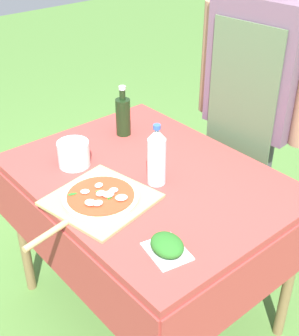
{
  "coord_description": "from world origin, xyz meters",
  "views": [
    {
      "loc": [
        1.26,
        -1.06,
        1.88
      ],
      "look_at": [
        0.01,
        0.0,
        0.85
      ],
      "focal_mm": 50.0,
      "sensor_mm": 36.0,
      "label": 1
    }
  ],
  "objects_px": {
    "water_bottle": "(157,156)",
    "mixing_tub": "(74,154)",
    "oil_bottle": "(123,116)",
    "person_cook": "(253,98)",
    "pizza_on_peel": "(99,199)",
    "prep_table": "(148,195)",
    "herb_container": "(167,246)"
  },
  "relations": [
    {
      "from": "oil_bottle",
      "to": "mixing_tub",
      "type": "height_order",
      "value": "oil_bottle"
    },
    {
      "from": "oil_bottle",
      "to": "mixing_tub",
      "type": "xyz_separation_m",
      "value": [
        0.09,
        -0.34,
        -0.04
      ]
    },
    {
      "from": "mixing_tub",
      "to": "prep_table",
      "type": "bearing_deg",
      "value": 34.92
    },
    {
      "from": "prep_table",
      "to": "mixing_tub",
      "type": "xyz_separation_m",
      "value": [
        -0.27,
        -0.19,
        0.16
      ]
    },
    {
      "from": "mixing_tub",
      "to": "herb_container",
      "type": "bearing_deg",
      "value": -5.76
    },
    {
      "from": "mixing_tub",
      "to": "pizza_on_peel",
      "type": "bearing_deg",
      "value": -14.59
    },
    {
      "from": "water_bottle",
      "to": "mixing_tub",
      "type": "bearing_deg",
      "value": -151.54
    },
    {
      "from": "prep_table",
      "to": "water_bottle",
      "type": "height_order",
      "value": "water_bottle"
    },
    {
      "from": "herb_container",
      "to": "mixing_tub",
      "type": "relative_size",
      "value": 1.28
    },
    {
      "from": "prep_table",
      "to": "water_bottle",
      "type": "xyz_separation_m",
      "value": [
        0.06,
        -0.01,
        0.23
      ]
    },
    {
      "from": "prep_table",
      "to": "oil_bottle",
      "type": "distance_m",
      "value": 0.44
    },
    {
      "from": "mixing_tub",
      "to": "person_cook",
      "type": "bearing_deg",
      "value": 71.49
    },
    {
      "from": "oil_bottle",
      "to": "water_bottle",
      "type": "xyz_separation_m",
      "value": [
        0.42,
        -0.16,
        0.03
      ]
    },
    {
      "from": "person_cook",
      "to": "oil_bottle",
      "type": "relative_size",
      "value": 6.71
    },
    {
      "from": "pizza_on_peel",
      "to": "oil_bottle",
      "type": "height_order",
      "value": "oil_bottle"
    },
    {
      "from": "person_cook",
      "to": "oil_bottle",
      "type": "bearing_deg",
      "value": 48.01
    },
    {
      "from": "water_bottle",
      "to": "mixing_tub",
      "type": "height_order",
      "value": "water_bottle"
    },
    {
      "from": "oil_bottle",
      "to": "mixing_tub",
      "type": "relative_size",
      "value": 1.8
    },
    {
      "from": "prep_table",
      "to": "person_cook",
      "type": "relative_size",
      "value": 0.71
    },
    {
      "from": "person_cook",
      "to": "mixing_tub",
      "type": "bearing_deg",
      "value": 66.07
    },
    {
      "from": "pizza_on_peel",
      "to": "herb_container",
      "type": "bearing_deg",
      "value": -9.19
    },
    {
      "from": "person_cook",
      "to": "oil_bottle",
      "type": "xyz_separation_m",
      "value": [
        -0.37,
        -0.5,
        -0.07
      ]
    },
    {
      "from": "oil_bottle",
      "to": "pizza_on_peel",
      "type": "bearing_deg",
      "value": -47.11
    },
    {
      "from": "pizza_on_peel",
      "to": "prep_table",
      "type": "bearing_deg",
      "value": 84.72
    },
    {
      "from": "person_cook",
      "to": "water_bottle",
      "type": "xyz_separation_m",
      "value": [
        0.05,
        -0.65,
        -0.04
      ]
    },
    {
      "from": "prep_table",
      "to": "mixing_tub",
      "type": "distance_m",
      "value": 0.37
    },
    {
      "from": "person_cook",
      "to": "pizza_on_peel",
      "type": "height_order",
      "value": "person_cook"
    },
    {
      "from": "prep_table",
      "to": "pizza_on_peel",
      "type": "height_order",
      "value": "pizza_on_peel"
    },
    {
      "from": "pizza_on_peel",
      "to": "mixing_tub",
      "type": "relative_size",
      "value": 4.17
    },
    {
      "from": "water_bottle",
      "to": "herb_container",
      "type": "height_order",
      "value": "water_bottle"
    },
    {
      "from": "oil_bottle",
      "to": "herb_container",
      "type": "bearing_deg",
      "value": -28.03
    },
    {
      "from": "pizza_on_peel",
      "to": "mixing_tub",
      "type": "height_order",
      "value": "mixing_tub"
    }
  ]
}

